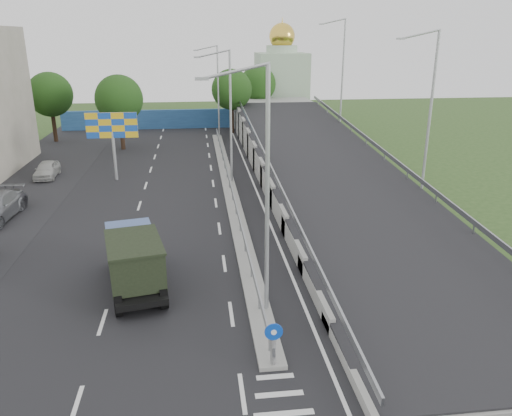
{
  "coord_description": "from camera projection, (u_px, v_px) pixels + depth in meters",
  "views": [
    {
      "loc": [
        -2.37,
        -12.46,
        11.12
      ],
      "look_at": [
        0.73,
        13.29,
        2.2
      ],
      "focal_mm": 35.0,
      "sensor_mm": 36.0,
      "label": 1
    }
  ],
  "objects": [
    {
      "name": "parked_car_e",
      "position": [
        47.0,
        170.0,
        41.42
      ],
      "size": [
        1.75,
        4.04,
        1.36
      ],
      "primitive_type": "imported",
      "rotation": [
        0.0,
        0.0,
        0.04
      ],
      "color": "#B0B0AC",
      "rests_on": "ground"
    },
    {
      "name": "tree_left_mid",
      "position": [
        119.0,
        99.0,
        50.33
      ],
      "size": [
        4.8,
        4.8,
        7.6
      ],
      "color": "black",
      "rests_on": "ground"
    },
    {
      "name": "blue_wall",
      "position": [
        183.0,
        119.0,
        63.57
      ],
      "size": [
        30.0,
        0.5,
        2.4
      ],
      "primitive_type": "cube",
      "color": "navy",
      "rests_on": "ground"
    },
    {
      "name": "sign_bollard",
      "position": [
        273.0,
        344.0,
        17.29
      ],
      "size": [
        0.64,
        0.23,
        1.67
      ],
      "color": "black",
      "rests_on": "median"
    },
    {
      "name": "lamp_post_mid",
      "position": [
        228.0,
        110.0,
        38.12
      ],
      "size": [
        2.74,
        0.18,
        10.08
      ],
      "color": "#B2B5B7",
      "rests_on": "median"
    },
    {
      "name": "tree_ramp_far",
      "position": [
        258.0,
        84.0,
        66.22
      ],
      "size": [
        4.8,
        4.8,
        7.6
      ],
      "color": "black",
      "rests_on": "ground"
    },
    {
      "name": "median",
      "position": [
        230.0,
        189.0,
        38.09
      ],
      "size": [
        1.0,
        44.0,
        0.2
      ],
      "primitive_type": "cube",
      "color": "gray",
      "rests_on": "ground"
    },
    {
      "name": "church",
      "position": [
        281.0,
        80.0,
        71.32
      ],
      "size": [
        7.0,
        7.0,
        13.8
      ],
      "color": "#B2CCAD",
      "rests_on": "ground"
    },
    {
      "name": "median_guardrail",
      "position": [
        230.0,
        181.0,
        37.88
      ],
      "size": [
        0.09,
        44.0,
        0.71
      ],
      "color": "gray",
      "rests_on": "median"
    },
    {
      "name": "billboard",
      "position": [
        112.0,
        129.0,
        39.5
      ],
      "size": [
        4.0,
        0.24,
        5.5
      ],
      "color": "#B2B5B7",
      "rests_on": "ground"
    },
    {
      "name": "tree_left_far",
      "position": [
        50.0,
        95.0,
        54.12
      ],
      "size": [
        4.8,
        4.8,
        7.6
      ],
      "color": "black",
      "rests_on": "ground"
    },
    {
      "name": "overpass_ramp",
      "position": [
        327.0,
        165.0,
        38.4
      ],
      "size": [
        10.0,
        50.0,
        3.5
      ],
      "color": "gray",
      "rests_on": "ground"
    },
    {
      "name": "lamp_post_far",
      "position": [
        216.0,
        86.0,
        56.9
      ],
      "size": [
        2.74,
        0.18,
        10.08
      ],
      "color": "#B2B5B7",
      "rests_on": "median"
    },
    {
      "name": "lamp_post_near",
      "position": [
        263.0,
        181.0,
        19.34
      ],
      "size": [
        2.74,
        0.18,
        10.08
      ],
      "color": "#B2B5B7",
      "rests_on": "median"
    },
    {
      "name": "dump_truck",
      "position": [
        134.0,
        258.0,
        22.94
      ],
      "size": [
        3.34,
        6.3,
        2.64
      ],
      "rotation": [
        0.0,
        0.0,
        0.21
      ],
      "color": "black",
      "rests_on": "ground"
    },
    {
      "name": "road_surface",
      "position": [
        190.0,
        209.0,
        34.02
      ],
      "size": [
        26.0,
        90.0,
        0.04
      ],
      "primitive_type": "cube",
      "color": "black",
      "rests_on": "ground"
    },
    {
      "name": "tree_median_far",
      "position": [
        232.0,
        90.0,
        59.19
      ],
      "size": [
        4.8,
        4.8,
        7.6
      ],
      "color": "black",
      "rests_on": "ground"
    },
    {
      "name": "ground",
      "position": [
        283.0,
        412.0,
        15.58
      ],
      "size": [
        160.0,
        160.0,
        0.0
      ],
      "primitive_type": "plane",
      "color": "#2D4C1E",
      "rests_on": "ground"
    }
  ]
}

